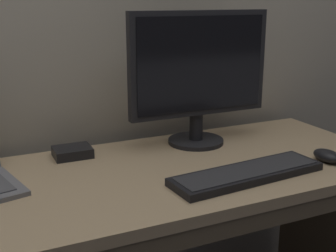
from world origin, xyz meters
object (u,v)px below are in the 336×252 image
at_px(wired_keyboard, 247,174).
at_px(external_drive_box, 72,152).
at_px(external_monitor, 199,72).
at_px(computer_mouse, 327,156).

height_order(wired_keyboard, external_drive_box, external_drive_box).
xyz_separation_m(external_monitor, wired_keyboard, (-0.02, -0.35, -0.26)).
bearing_deg(wired_keyboard, external_monitor, 86.57).
height_order(wired_keyboard, computer_mouse, computer_mouse).
bearing_deg(external_monitor, computer_mouse, -49.25).
xyz_separation_m(wired_keyboard, external_drive_box, (-0.43, 0.41, 0.00)).
bearing_deg(computer_mouse, wired_keyboard, 177.15).
height_order(computer_mouse, external_drive_box, computer_mouse).
xyz_separation_m(external_monitor, external_drive_box, (-0.45, 0.06, -0.25)).
relative_size(computer_mouse, external_drive_box, 0.83).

